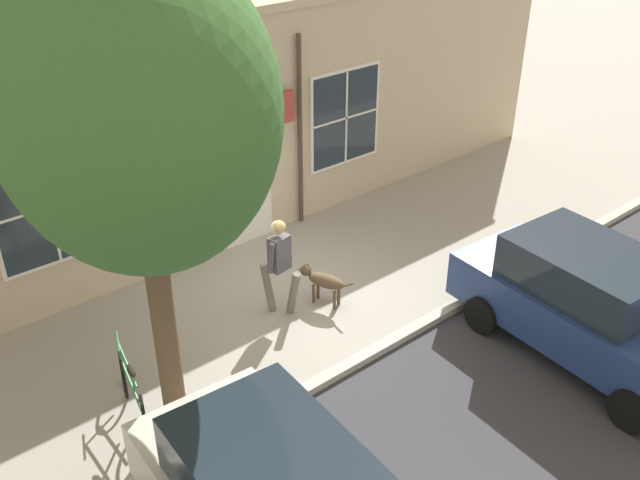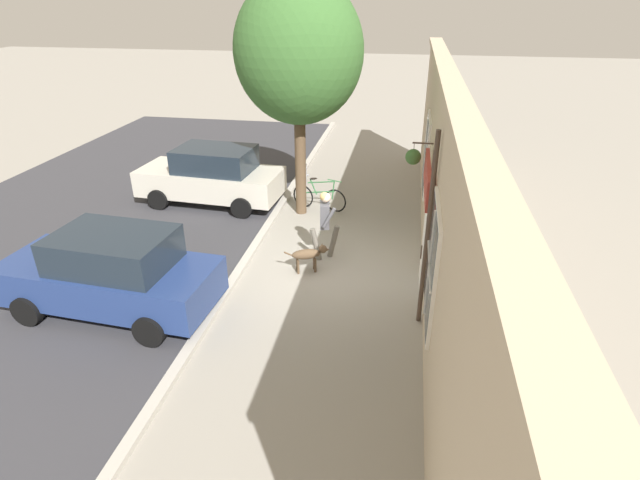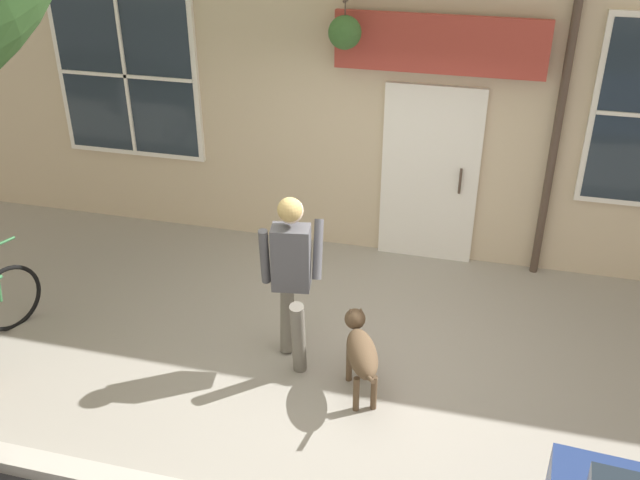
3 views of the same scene
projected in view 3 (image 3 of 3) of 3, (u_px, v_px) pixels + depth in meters
name	position (u px, v px, depth m)	size (l,w,h in m)	color
ground_plane	(341.00, 357.00, 6.89)	(90.00, 90.00, 0.00)	gray
storefront_facade	(392.00, 66.00, 7.81)	(0.95, 18.00, 4.43)	#C6B293
pedestrian_walking	(291.00, 267.00, 6.35)	(0.71, 0.55, 1.73)	#6B665B
dog_on_leash	(361.00, 350.00, 6.27)	(1.02, 0.48, 0.67)	brown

